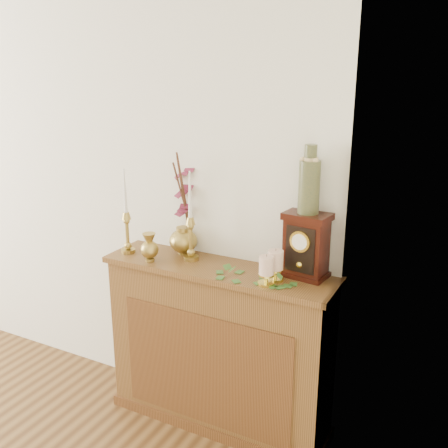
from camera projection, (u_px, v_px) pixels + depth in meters
The scene contains 10 objects.
console_shelf at pixel (218, 352), 2.82m from camera, with size 1.24×0.34×0.93m.
candlestick_left at pixel (127, 226), 2.84m from camera, with size 0.08×0.08×0.47m.
candlestick_center at pixel (191, 232), 2.73m from camera, with size 0.08×0.08×0.48m.
bud_vase at pixel (149, 248), 2.73m from camera, with size 0.10×0.10×0.15m.
ginger_jar at pixel (185, 207), 2.83m from camera, with size 0.22×0.25×0.57m.
pillar_candle_left at pixel (275, 264), 2.49m from camera, with size 0.08×0.08×0.16m.
pillar_candle_right at pixel (266, 269), 2.44m from camera, with size 0.08×0.08×0.15m.
ivy_garland at pixel (264, 283), 2.46m from camera, with size 0.36×0.16×0.07m.
mantel_clock at pixel (306, 246), 2.52m from camera, with size 0.23×0.17×0.32m.
ceramic_vase at pixel (309, 183), 2.43m from camera, with size 0.10×0.10×0.32m.
Camera 1 is at (2.58, -0.10, 1.93)m, focal length 42.00 mm.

